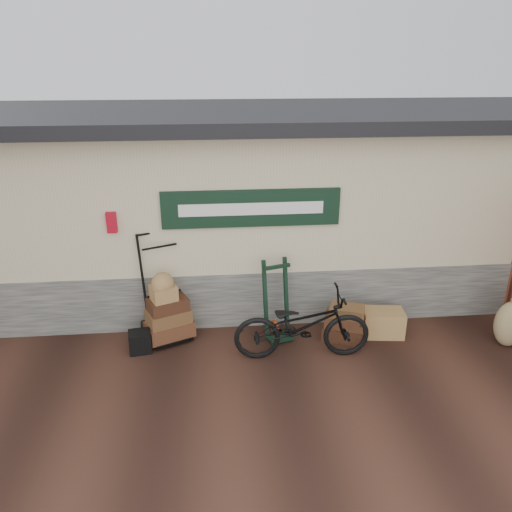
{
  "coord_description": "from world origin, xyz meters",
  "views": [
    {
      "loc": [
        -0.9,
        -5.97,
        3.98
      ],
      "look_at": [
        -0.24,
        0.9,
        1.23
      ],
      "focal_mm": 35.0,
      "sensor_mm": 36.0,
      "label": 1
    }
  ],
  "objects_px": {
    "wicker_hamper": "(383,323)",
    "bicycle": "(302,322)",
    "green_barrow": "(277,300)",
    "suitcase_stack": "(344,322)",
    "black_trunk": "(140,342)",
    "porter_trolley": "(163,286)"
  },
  "relations": [
    {
      "from": "bicycle",
      "to": "suitcase_stack",
      "type": "bearing_deg",
      "value": -59.15
    },
    {
      "from": "suitcase_stack",
      "to": "black_trunk",
      "type": "xyz_separation_m",
      "value": [
        -3.03,
        -0.06,
        -0.12
      ]
    },
    {
      "from": "black_trunk",
      "to": "bicycle",
      "type": "distance_m",
      "value": 2.36
    },
    {
      "from": "black_trunk",
      "to": "suitcase_stack",
      "type": "bearing_deg",
      "value": 1.16
    },
    {
      "from": "green_barrow",
      "to": "bicycle",
      "type": "distance_m",
      "value": 0.65
    },
    {
      "from": "green_barrow",
      "to": "bicycle",
      "type": "height_order",
      "value": "green_barrow"
    },
    {
      "from": "wicker_hamper",
      "to": "black_trunk",
      "type": "relative_size",
      "value": 1.96
    },
    {
      "from": "porter_trolley",
      "to": "green_barrow",
      "type": "relative_size",
      "value": 1.34
    },
    {
      "from": "green_barrow",
      "to": "suitcase_stack",
      "type": "xyz_separation_m",
      "value": [
        1.01,
        -0.18,
        -0.34
      ]
    },
    {
      "from": "green_barrow",
      "to": "suitcase_stack",
      "type": "height_order",
      "value": "green_barrow"
    },
    {
      "from": "suitcase_stack",
      "to": "wicker_hamper",
      "type": "xyz_separation_m",
      "value": [
        0.62,
        0.07,
        -0.08
      ]
    },
    {
      "from": "green_barrow",
      "to": "wicker_hamper",
      "type": "bearing_deg",
      "value": -20.5
    },
    {
      "from": "porter_trolley",
      "to": "bicycle",
      "type": "relative_size",
      "value": 0.86
    },
    {
      "from": "wicker_hamper",
      "to": "bicycle",
      "type": "xyz_separation_m",
      "value": [
        -1.35,
        -0.48,
        0.36
      ]
    },
    {
      "from": "porter_trolley",
      "to": "wicker_hamper",
      "type": "xyz_separation_m",
      "value": [
        3.32,
        -0.32,
        -0.63
      ]
    },
    {
      "from": "suitcase_stack",
      "to": "wicker_hamper",
      "type": "relative_size",
      "value": 1.02
    },
    {
      "from": "bicycle",
      "to": "porter_trolley",
      "type": "bearing_deg",
      "value": 69.59
    },
    {
      "from": "porter_trolley",
      "to": "green_barrow",
      "type": "bearing_deg",
      "value": -30.49
    },
    {
      "from": "bicycle",
      "to": "wicker_hamper",
      "type": "bearing_deg",
      "value": -68.99
    },
    {
      "from": "bicycle",
      "to": "black_trunk",
      "type": "bearing_deg",
      "value": 82.94
    },
    {
      "from": "porter_trolley",
      "to": "wicker_hamper",
      "type": "bearing_deg",
      "value": -28.97
    },
    {
      "from": "wicker_hamper",
      "to": "bicycle",
      "type": "distance_m",
      "value": 1.48
    }
  ]
}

